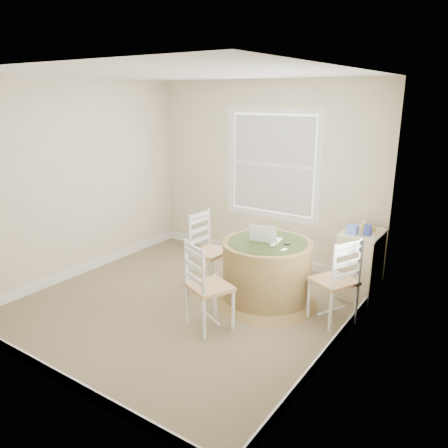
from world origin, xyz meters
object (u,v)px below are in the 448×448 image
Objects in this scene: chair_left at (210,251)px; laptop at (265,238)px; round_table at (267,269)px; chair_near at (210,286)px; chair_right at (334,281)px; corner_chest at (360,263)px.

laptop reaches higher than chair_left.
chair_near is (-0.20, -0.87, 0.06)m from round_table.
chair_near is 1.00× the size of chair_right.
chair_left is at bearing -7.51° from laptop.
chair_near is at bearing -23.36° from chair_right.
chair_right is at bearing -115.51° from chair_near.
corner_chest is (0.89, 0.81, -0.38)m from laptop.
round_table is at bearing -85.52° from chair_left.
chair_left is 1.17× the size of corner_chest.
laptop is at bearing -76.16° from chair_near.
chair_right is 2.54× the size of laptop.
chair_near is 1.17× the size of corner_chest.
chair_left reaches higher than round_table.
chair_near is 2.00m from corner_chest.
round_table is 0.82m from chair_right.
laptop is 1.26m from corner_chest.
laptop is (-0.86, 0.02, 0.31)m from chair_right.
laptop is at bearing 159.49° from round_table.
chair_near reaches higher than corner_chest.
round_table is 0.90m from chair_near.
chair_right is (1.02, 0.87, 0.00)m from chair_near.
laptop is at bearing -65.26° from chair_right.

